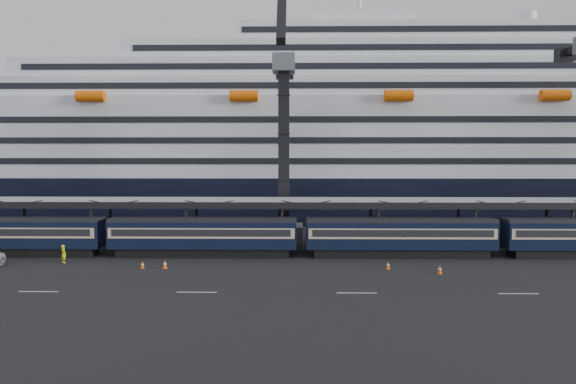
% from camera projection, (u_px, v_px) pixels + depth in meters
% --- Properties ---
extents(ground, '(260.00, 260.00, 0.00)m').
position_uv_depth(ground, '(522.00, 281.00, 42.04)').
color(ground, black).
rests_on(ground, ground).
extents(train, '(133.05, 3.00, 4.05)m').
position_uv_depth(train, '(433.00, 235.00, 51.94)').
color(train, black).
rests_on(train, ground).
extents(canopy, '(130.00, 6.25, 5.53)m').
position_uv_depth(canopy, '(467.00, 202.00, 55.64)').
color(canopy, gray).
rests_on(canopy, ground).
extents(cruise_ship, '(214.09, 28.84, 34.00)m').
position_uv_depth(cruise_ship, '(399.00, 144.00, 87.07)').
color(cruise_ship, black).
rests_on(cruise_ship, ground).
extents(crane_dark_near, '(4.50, 17.75, 35.08)m').
position_uv_depth(crane_dark_near, '(284.00, 142.00, 60.08)').
color(crane_dark_near, '#4E5056').
rests_on(crane_dark_near, ground).
extents(worker, '(0.76, 0.71, 1.75)m').
position_uv_depth(worker, '(64.00, 254.00, 49.05)').
color(worker, '#E6FB0D').
rests_on(worker, ground).
extents(traffic_cone_a, '(0.34, 0.34, 0.68)m').
position_uv_depth(traffic_cone_a, '(142.00, 265.00, 46.72)').
color(traffic_cone_a, '#FF6208').
rests_on(traffic_cone_a, ground).
extents(traffic_cone_b, '(0.41, 0.41, 0.82)m').
position_uv_depth(traffic_cone_b, '(165.00, 264.00, 46.64)').
color(traffic_cone_b, '#FF6208').
rests_on(traffic_cone_b, ground).
extents(traffic_cone_c, '(0.40, 0.40, 0.79)m').
position_uv_depth(traffic_cone_c, '(440.00, 269.00, 44.54)').
color(traffic_cone_c, '#FF6208').
rests_on(traffic_cone_c, ground).
extents(traffic_cone_d, '(0.36, 0.36, 0.72)m').
position_uv_depth(traffic_cone_d, '(388.00, 265.00, 46.43)').
color(traffic_cone_d, '#FF6208').
rests_on(traffic_cone_d, ground).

